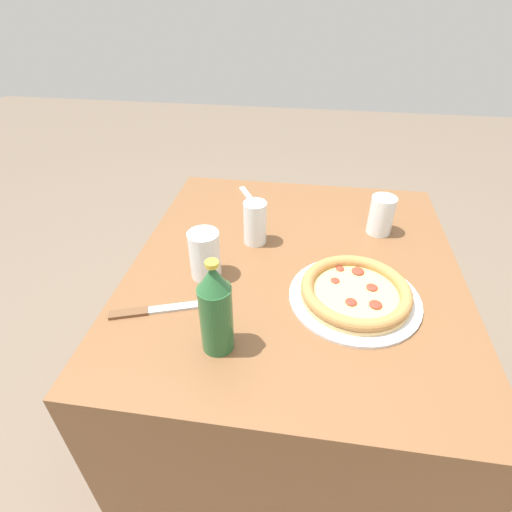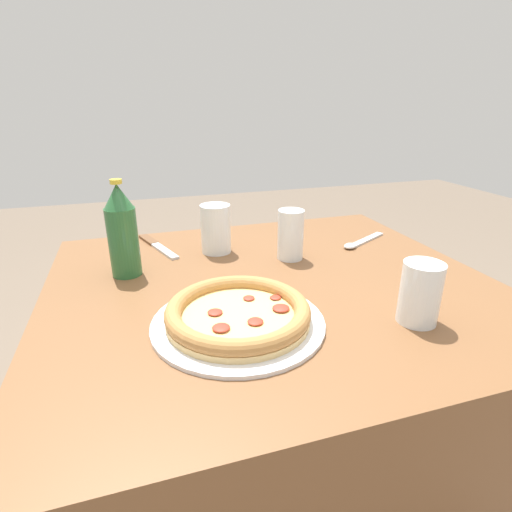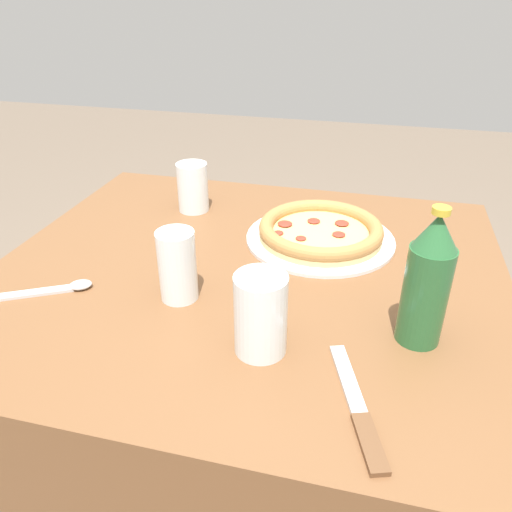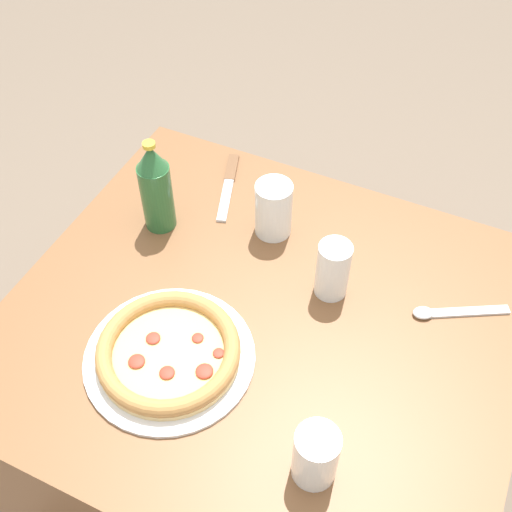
# 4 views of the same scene
# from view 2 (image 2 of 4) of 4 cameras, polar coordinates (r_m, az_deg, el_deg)

# --- Properties ---
(ground_plane) EXTENTS (8.00, 8.00, 0.00)m
(ground_plane) POSITION_cam_2_polar(r_m,az_deg,el_deg) (1.39, 1.88, -31.25)
(ground_plane) COLOR #6B5B4C
(table) EXTENTS (1.01, 0.90, 0.71)m
(table) POSITION_cam_2_polar(r_m,az_deg,el_deg) (1.13, 2.12, -20.28)
(table) COLOR brown
(table) RESTS_ON ground_plane
(pizza_pepperoni) EXTENTS (0.33, 0.33, 0.04)m
(pizza_pepperoni) POSITION_cam_2_polar(r_m,az_deg,el_deg) (0.75, -2.57, -8.36)
(pizza_pepperoni) COLOR silver
(pizza_pepperoni) RESTS_ON table
(glass_water) EXTENTS (0.08, 0.08, 0.13)m
(glass_water) POSITION_cam_2_polar(r_m,az_deg,el_deg) (1.09, -5.75, 3.53)
(glass_water) COLOR white
(glass_water) RESTS_ON table
(glass_orange_juice) EXTENTS (0.07, 0.07, 0.12)m
(glass_orange_juice) POSITION_cam_2_polar(r_m,az_deg,el_deg) (0.81, 22.34, -5.34)
(glass_orange_juice) COLOR white
(glass_orange_juice) RESTS_ON table
(glass_mango_juice) EXTENTS (0.07, 0.07, 0.13)m
(glass_mango_juice) POSITION_cam_2_polar(r_m,az_deg,el_deg) (1.05, 4.95, 2.67)
(glass_mango_juice) COLOR white
(glass_mango_juice) RESTS_ON table
(beer_bottle) EXTENTS (0.07, 0.07, 0.23)m
(beer_bottle) POSITION_cam_2_polar(r_m,az_deg,el_deg) (0.98, -18.57, 3.35)
(beer_bottle) COLOR #286033
(beer_bottle) RESTS_ON table
(knife) EXTENTS (0.10, 0.23, 0.01)m
(knife) POSITION_cam_2_polar(r_m,az_deg,el_deg) (1.18, -14.04, 1.50)
(knife) COLOR brown
(knife) RESTS_ON table
(spoon) EXTENTS (0.18, 0.12, 0.01)m
(spoon) POSITION_cam_2_polar(r_m,az_deg,el_deg) (1.20, 14.49, 1.88)
(spoon) COLOR silver
(spoon) RESTS_ON table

